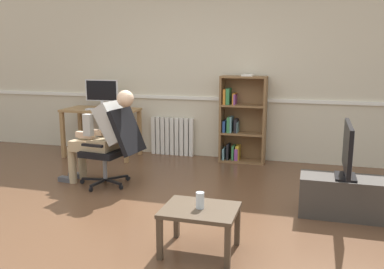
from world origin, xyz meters
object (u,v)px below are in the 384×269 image
at_px(imac_monitor, 102,92).
at_px(coffee_table, 200,215).
at_px(computer_desk, 101,116).
at_px(keyboard, 99,109).
at_px(radiator, 172,136).
at_px(computer_mouse, 117,110).
at_px(drinking_glass, 200,200).
at_px(office_chair, 114,145).
at_px(tv_screen, 348,150).
at_px(person_seated, 103,134).
at_px(bookshelf, 240,121).
at_px(tv_stand, 344,197).

distance_m(imac_monitor, coffee_table, 3.68).
xyz_separation_m(computer_desk, coffee_table, (2.33, -2.68, -0.31)).
distance_m(keyboard, radiator, 1.22).
xyz_separation_m(keyboard, radiator, (1.00, 0.53, -0.47)).
xyz_separation_m(computer_desk, radiator, (1.04, 0.39, -0.34)).
distance_m(imac_monitor, computer_mouse, 0.47).
bearing_deg(computer_desk, computer_mouse, -19.72).
distance_m(computer_desk, drinking_glass, 3.56).
relative_size(imac_monitor, office_chair, 0.57).
xyz_separation_m(imac_monitor, radiator, (1.06, 0.31, -0.72)).
relative_size(imac_monitor, tv_screen, 0.72).
bearing_deg(radiator, tv_screen, -38.03).
distance_m(computer_mouse, person_seated, 1.24).
distance_m(computer_mouse, bookshelf, 1.87).
height_order(computer_desk, imac_monitor, imac_monitor).
bearing_deg(person_seated, drinking_glass, 55.94).
distance_m(tv_stand, tv_screen, 0.48).
relative_size(computer_desk, tv_screen, 1.48).
relative_size(bookshelf, office_chair, 1.34).
xyz_separation_m(tv_screen, drinking_glass, (-1.19, -1.14, -0.24)).
height_order(computer_mouse, tv_stand, computer_mouse).
bearing_deg(bookshelf, tv_screen, -53.31).
xyz_separation_m(computer_mouse, tv_screen, (3.18, -1.42, -0.09)).
relative_size(keyboard, bookshelf, 0.32).
distance_m(keyboard, drinking_glass, 3.43).
bearing_deg(imac_monitor, office_chair, -57.25).
height_order(tv_screen, drinking_glass, tv_screen).
xyz_separation_m(office_chair, coffee_table, (1.44, -1.37, -0.20)).
height_order(computer_desk, coffee_table, computer_desk).
xyz_separation_m(keyboard, person_seated, (0.67, -1.16, -0.12)).
xyz_separation_m(bookshelf, tv_screen, (1.37, -1.84, 0.07)).
bearing_deg(bookshelf, keyboard, -168.31).
xyz_separation_m(computer_desk, tv_stand, (3.52, -1.54, -0.43)).
distance_m(bookshelf, tv_stand, 2.33).
bearing_deg(tv_stand, bookshelf, 126.66).
distance_m(imac_monitor, person_seated, 1.60).
bearing_deg(person_seated, keyboard, -143.14).
xyz_separation_m(computer_mouse, drinking_glass, (1.99, -2.57, -0.32)).
bearing_deg(tv_stand, computer_desk, 156.29).
distance_m(bookshelf, drinking_glass, 2.99).
xyz_separation_m(keyboard, coffee_table, (2.28, -2.54, -0.44)).
bearing_deg(computer_desk, keyboard, -70.68).
height_order(keyboard, computer_mouse, computer_mouse).
bearing_deg(keyboard, drinking_glass, -48.19).
xyz_separation_m(tv_stand, drinking_glass, (-1.19, -1.14, 0.25)).
relative_size(imac_monitor, person_seated, 0.47).
bearing_deg(radiator, bookshelf, -4.96).
xyz_separation_m(tv_screen, coffee_table, (-1.19, -1.14, -0.36)).
height_order(office_chair, coffee_table, office_chair).
bearing_deg(tv_screen, keyboard, 68.67).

